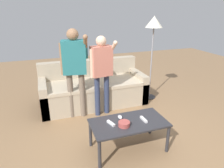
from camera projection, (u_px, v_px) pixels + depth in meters
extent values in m
plane|color=#93704C|center=(131.00, 147.00, 2.94)|extent=(12.00, 12.00, 0.00)
cube|color=#B7A88E|center=(94.00, 93.00, 4.21)|extent=(2.10, 0.88, 0.44)
cube|color=#C6B59A|center=(94.00, 83.00, 4.06)|extent=(1.82, 0.76, 0.06)
cube|color=#B7A88E|center=(89.00, 69.00, 4.37)|extent=(2.10, 0.18, 0.42)
cube|color=#B7A88E|center=(44.00, 96.00, 3.88)|extent=(0.14, 0.88, 0.60)
cube|color=#B7A88E|center=(137.00, 84.00, 4.48)|extent=(0.14, 0.88, 0.60)
cube|color=#2D2D33|center=(129.00, 123.00, 2.76)|extent=(1.04, 0.54, 0.03)
cylinder|color=#2D2D33|center=(100.00, 155.00, 2.48)|extent=(0.04, 0.04, 0.41)
cylinder|color=#2D2D33|center=(168.00, 139.00, 2.78)|extent=(0.04, 0.04, 0.41)
cylinder|color=#2D2D33|center=(90.00, 134.00, 2.90)|extent=(0.04, 0.04, 0.41)
cylinder|color=#2D2D33|center=(151.00, 122.00, 3.19)|extent=(0.04, 0.04, 0.41)
cylinder|color=#B24C47|center=(124.00, 124.00, 2.65)|extent=(0.15, 0.15, 0.06)
ellipsoid|color=white|center=(120.00, 117.00, 2.83)|extent=(0.06, 0.09, 0.05)
cylinder|color=#4C4C51|center=(120.00, 115.00, 2.83)|extent=(0.02, 0.02, 0.01)
cylinder|color=#2D2D33|center=(149.00, 97.00, 4.56)|extent=(0.28, 0.28, 0.02)
cylinder|color=gray|center=(151.00, 64.00, 4.30)|extent=(0.03, 0.03, 1.50)
cone|color=silver|center=(154.00, 22.00, 3.99)|extent=(0.35, 0.35, 0.22)
cylinder|color=#2D3856|center=(97.00, 96.00, 3.69)|extent=(0.10, 0.10, 0.76)
cylinder|color=#2D3856|center=(107.00, 94.00, 3.78)|extent=(0.10, 0.10, 0.76)
cube|color=#DB7F6B|center=(101.00, 61.00, 3.51)|extent=(0.39, 0.25, 0.52)
sphere|color=beige|center=(101.00, 41.00, 3.39)|extent=(0.18, 0.18, 0.18)
cylinder|color=beige|center=(92.00, 64.00, 3.43)|extent=(0.07, 0.07, 0.49)
cylinder|color=#DB7F6B|center=(111.00, 54.00, 3.55)|extent=(0.07, 0.07, 0.25)
cylinder|color=beige|center=(113.00, 47.00, 3.43)|extent=(0.09, 0.23, 0.22)
sphere|color=beige|center=(116.00, 43.00, 3.33)|extent=(0.07, 0.07, 0.07)
cylinder|color=#756656|center=(71.00, 96.00, 3.63)|extent=(0.10, 0.10, 0.83)
cylinder|color=#756656|center=(82.00, 95.00, 3.66)|extent=(0.10, 0.10, 0.83)
cube|color=#28757A|center=(74.00, 57.00, 3.40)|extent=(0.42, 0.27, 0.57)
sphere|color=#936B4C|center=(73.00, 35.00, 3.27)|extent=(0.20, 0.20, 0.20)
cylinder|color=#936B4C|center=(62.00, 59.00, 3.38)|extent=(0.07, 0.07, 0.54)
cylinder|color=#28757A|center=(86.00, 50.00, 3.39)|extent=(0.07, 0.07, 0.27)
cylinder|color=#936B4C|center=(85.00, 42.00, 3.25)|extent=(0.11, 0.25, 0.23)
sphere|color=#936B4C|center=(85.00, 37.00, 3.13)|extent=(0.08, 0.08, 0.08)
cube|color=white|center=(144.00, 119.00, 2.79)|extent=(0.04, 0.16, 0.03)
cylinder|color=silver|center=(143.00, 117.00, 2.81)|extent=(0.01, 0.01, 0.00)
cube|color=silver|center=(146.00, 120.00, 2.74)|extent=(0.02, 0.02, 0.00)
cube|color=white|center=(111.00, 123.00, 2.70)|extent=(0.08, 0.15, 0.03)
cylinder|color=silver|center=(110.00, 121.00, 2.71)|extent=(0.01, 0.01, 0.00)
cube|color=silver|center=(113.00, 124.00, 2.66)|extent=(0.02, 0.02, 0.00)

